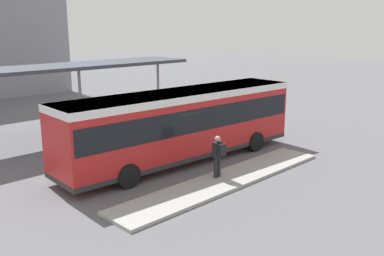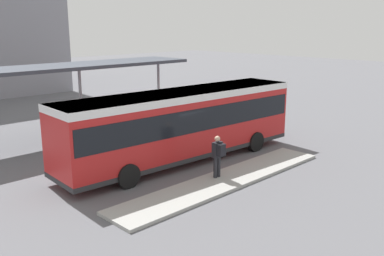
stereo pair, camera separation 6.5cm
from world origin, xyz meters
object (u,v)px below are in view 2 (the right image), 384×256
(bicycle_yellow, at_px, (258,119))
(bicycle_red, at_px, (251,116))
(bicycle_green, at_px, (239,116))
(pedestrian_waiting, at_px, (218,154))
(city_bus, at_px, (183,121))

(bicycle_yellow, bearing_deg, bicycle_red, 151.25)
(bicycle_red, distance_m, bicycle_green, 0.80)
(pedestrian_waiting, bearing_deg, city_bus, -14.31)
(city_bus, xyz_separation_m, bicycle_red, (8.49, 2.75, -1.50))
(pedestrian_waiting, xyz_separation_m, bicycle_green, (8.98, 6.30, -0.76))
(bicycle_green, bearing_deg, bicycle_yellow, -175.60)
(city_bus, xyz_separation_m, pedestrian_waiting, (-0.70, -2.78, -0.77))
(pedestrian_waiting, distance_m, bicycle_green, 10.99)
(pedestrian_waiting, bearing_deg, bicycle_yellow, -62.08)
(pedestrian_waiting, relative_size, bicycle_red, 1.01)
(bicycle_red, bearing_deg, bicycle_yellow, -17.22)
(pedestrian_waiting, bearing_deg, bicycle_red, -59.11)
(city_bus, relative_size, bicycle_yellow, 7.93)
(bicycle_green, bearing_deg, pedestrian_waiting, 131.33)
(city_bus, relative_size, bicycle_red, 7.11)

